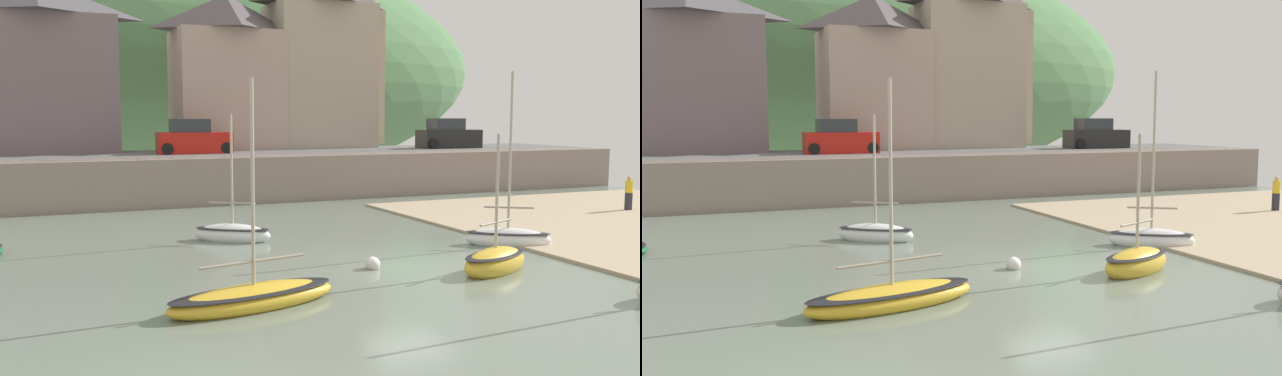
# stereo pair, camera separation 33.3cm
# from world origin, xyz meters

# --- Properties ---
(quay_seawall) EXTENTS (48.00, 9.40, 2.40)m
(quay_seawall) POSITION_xyz_m (0.00, 17.50, 1.36)
(quay_seawall) COLOR gray
(quay_seawall) RESTS_ON ground
(hillside_backdrop) EXTENTS (80.00, 44.00, 26.67)m
(hillside_backdrop) POSITION_xyz_m (-2.80, 55.20, 9.34)
(hillside_backdrop) COLOR #52804E
(hillside_backdrop) RESTS_ON ground
(waterfront_building_left) EXTENTS (8.56, 5.41, 9.84)m
(waterfront_building_left) POSITION_xyz_m (-9.87, 25.20, 7.40)
(waterfront_building_left) COLOR slate
(waterfront_building_left) RESTS_ON ground
(waterfront_building_centre) EXTENTS (6.87, 5.24, 9.72)m
(waterfront_building_centre) POSITION_xyz_m (1.11, 25.20, 7.35)
(waterfront_building_centre) COLOR tan
(waterfront_building_centre) RESTS_ON ground
(waterfront_building_right) EXTENTS (6.97, 5.06, 11.80)m
(waterfront_building_right) POSITION_xyz_m (7.51, 25.20, 8.40)
(waterfront_building_right) COLOR tan
(waterfront_building_right) RESTS_ON ground
(church_with_spire) EXTENTS (3.00, 3.00, 15.38)m
(church_with_spire) POSITION_xyz_m (12.51, 29.20, 10.34)
(church_with_spire) COLOR tan
(church_with_spire) RESTS_ON ground
(sailboat_far_left) EXTENTS (3.03, 2.15, 4.24)m
(sailboat_far_left) POSITION_xyz_m (2.07, -1.41, 0.30)
(sailboat_far_left) COLOR gold
(sailboat_far_left) RESTS_ON ground
(sailboat_tall_mast) EXTENTS (3.01, 2.44, 6.24)m
(sailboat_tall_mast) POSITION_xyz_m (4.98, 1.72, 0.30)
(sailboat_tall_mast) COLOR white
(sailboat_tall_mast) RESTS_ON ground
(sailboat_white_hull) EXTENTS (2.93, 2.42, 4.77)m
(sailboat_white_hull) POSITION_xyz_m (-3.73, 6.28, 0.28)
(sailboat_white_hull) COLOR white
(sailboat_white_hull) RESTS_ON ground
(motorboat_with_cabin) EXTENTS (4.60, 2.23, 5.58)m
(motorboat_with_cabin) POSITION_xyz_m (-5.51, -2.19, 0.24)
(motorboat_with_cabin) COLOR gold
(motorboat_with_cabin) RESTS_ON ground
(parked_car_near_slipway) EXTENTS (4.12, 1.82, 1.95)m
(parked_car_near_slipway) POSITION_xyz_m (-2.05, 20.70, 3.20)
(parked_car_near_slipway) COLOR red
(parked_car_near_slipway) RESTS_ON ground
(parked_car_by_wall) EXTENTS (4.20, 1.96, 1.95)m
(parked_car_by_wall) POSITION_xyz_m (14.88, 20.70, 3.20)
(parked_car_by_wall) COLOR black
(parked_car_by_wall) RESTS_ON ground
(person_on_slipway) EXTENTS (0.34, 0.34, 1.62)m
(person_on_slipway) POSITION_xyz_m (15.54, 6.30, 0.98)
(person_on_slipway) COLOR #282833
(person_on_slipway) RESTS_ON ground
(mooring_buoy) EXTENTS (0.46, 0.46, 0.46)m
(mooring_buoy) POSITION_xyz_m (-1.06, 0.30, 0.14)
(mooring_buoy) COLOR silver
(mooring_buoy) RESTS_ON ground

